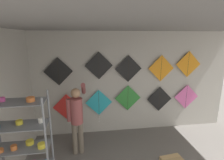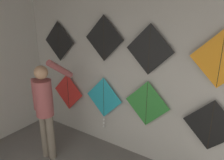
{
  "view_description": "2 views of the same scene",
  "coord_description": "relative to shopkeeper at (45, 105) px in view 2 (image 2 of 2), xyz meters",
  "views": [
    {
      "loc": [
        -1.07,
        -1.04,
        2.66
      ],
      "look_at": [
        -0.48,
        3.19,
        1.59
      ],
      "focal_mm": 28.0,
      "sensor_mm": 36.0,
      "label": 1
    },
    {
      "loc": [
        1.25,
        0.62,
        2.39
      ],
      "look_at": [
        -0.47,
        3.19,
        1.36
      ],
      "focal_mm": 35.0,
      "sensor_mm": 36.0,
      "label": 2
    }
  ],
  "objects": [
    {
      "name": "kite_7",
      "position": [
        1.35,
        0.81,
        0.88
      ],
      "size": [
        0.73,
        0.01,
        0.73
      ],
      "color": "black"
    },
    {
      "name": "kite_0",
      "position": [
        -0.31,
        0.81,
        -0.12
      ],
      "size": [
        0.73,
        0.01,
        0.73
      ],
      "color": "red"
    },
    {
      "name": "kite_3",
      "position": [
        2.28,
        0.81,
        -0.02
      ],
      "size": [
        0.73,
        0.01,
        0.73
      ],
      "color": "black"
    },
    {
      "name": "kite_5",
      "position": [
        -0.46,
        0.81,
        0.85
      ],
      "size": [
        0.73,
        0.01,
        0.73
      ],
      "color": "black"
    },
    {
      "name": "kite_2",
      "position": [
        1.35,
        0.81,
        0.05
      ],
      "size": [
        0.73,
        0.01,
        0.73
      ],
      "color": "#338C38"
    },
    {
      "name": "shopkeeper",
      "position": [
        0.0,
        0.0,
        0.0
      ],
      "size": [
        0.42,
        0.6,
        1.68
      ],
      "rotation": [
        0.0,
        0.0,
        0.12
      ],
      "color": "#726656",
      "rests_on": "ground"
    },
    {
      "name": "kite_1",
      "position": [
        0.55,
        0.81,
        -0.07
      ],
      "size": [
        0.73,
        0.04,
        0.94
      ],
      "color": "#28B2C6"
    },
    {
      "name": "kite_6",
      "position": [
        0.56,
        0.81,
        0.98
      ],
      "size": [
        0.73,
        0.01,
        0.73
      ],
      "color": "black"
    },
    {
      "name": "back_panel",
      "position": [
        1.35,
        0.9,
        0.45
      ],
      "size": [
        5.85,
        0.06,
        2.8
      ],
      "primitive_type": "cube",
      "color": "#BCB7AD",
      "rests_on": "ground"
    },
    {
      "name": "kite_8",
      "position": [
        2.27,
        0.81,
        0.86
      ],
      "size": [
        0.73,
        0.01,
        0.73
      ],
      "color": "orange"
    }
  ]
}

